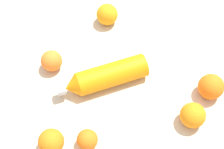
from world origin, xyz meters
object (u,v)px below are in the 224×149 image
orange_2 (193,115)px  orange_4 (211,87)px  water_bottle (105,77)px  orange_3 (51,142)px  orange_5 (87,140)px  orange_0 (52,61)px  orange_1 (107,14)px

orange_2 → orange_4: (0.03, 0.12, 0.00)m
water_bottle → orange_3: water_bottle is taller
water_bottle → orange_4: 0.34m
orange_2 → orange_3: (-0.36, -0.22, -0.00)m
orange_3 → orange_4: size_ratio=0.91×
water_bottle → orange_5: (0.03, -0.22, -0.01)m
orange_0 → orange_3: 0.29m
orange_2 → orange_4: bearing=74.8°
orange_4 → orange_1: bearing=157.0°
orange_5 → water_bottle: bearing=97.4°
orange_0 → orange_4: orange_4 is taller
water_bottle → orange_3: 0.27m
orange_2 → orange_4: 0.12m
water_bottle → orange_2: 0.30m
orange_1 → orange_3: 0.52m
orange_1 → orange_2: bearing=-37.3°
orange_0 → orange_3: (0.13, -0.26, 0.00)m
orange_4 → orange_5: bearing=-135.4°
water_bottle → orange_3: bearing=35.5°
orange_0 → orange_2: (0.49, -0.04, 0.00)m
orange_2 → orange_1: bearing=142.7°
water_bottle → orange_4: orange_4 is taller
orange_2 → orange_4: size_ratio=0.95×
orange_2 → orange_5: orange_2 is taller
orange_2 → orange_3: size_ratio=1.04×
orange_1 → orange_2: (0.39, -0.30, -0.00)m
orange_4 → orange_5: size_ratio=1.32×
water_bottle → orange_4: size_ratio=3.20×
orange_1 → orange_3: size_ratio=1.05×
orange_0 → orange_1: bearing=68.7°
water_bottle → orange_2: size_ratio=3.37×
orange_0 → orange_3: bearing=-64.0°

